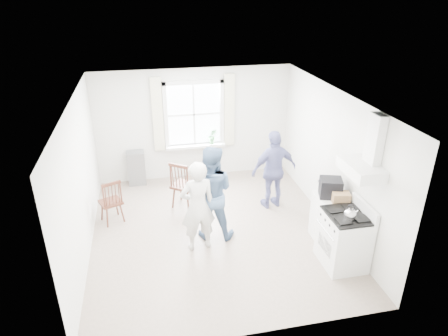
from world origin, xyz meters
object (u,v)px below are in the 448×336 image
Objects in this scene: person_mid at (211,193)px; person_right at (274,170)px; windsor_chair_a at (112,198)px; person_left at (198,207)px; windsor_chair_b at (181,181)px; low_cabinet at (329,218)px; stereo_stack at (331,188)px; gas_stove at (344,239)px.

person_mid is 1.66m from person_right.
person_left reaches higher than windsor_chair_a.
windsor_chair_b is 1.19m from person_mid.
low_cabinet is 1.53m from person_right.
person_left reaches higher than windsor_chair_b.
windsor_chair_a is (-3.80, 1.34, -0.50)m from stereo_stack.
person_left is 0.94× the size of person_mid.
person_mid is (-2.06, 0.55, 0.44)m from low_cabinet.
person_left is at bearing -36.54° from windsor_chair_a.
low_cabinet is 2.98m from windsor_chair_b.
person_right is (3.23, 0.02, 0.27)m from windsor_chair_a.
stereo_stack is 0.25× the size of person_mid.
windsor_chair_a is at bearing 160.79° from low_cabinet.
person_mid is at bearing -68.74° from windsor_chair_b.
windsor_chair_a is at bearing 160.58° from stereo_stack.
windsor_chair_b is (-2.44, 1.64, -0.43)m from stereo_stack.
windsor_chair_a is 1.39m from windsor_chair_b.
person_right reaches higher than gas_stove.
windsor_chair_a is 0.56× the size of person_left.
windsor_chair_a is 3.24m from person_right.
gas_stove is at bearing -44.13° from windsor_chair_b.
person_right is at bearing -154.19° from person_left.
windsor_chair_a is 0.89× the size of windsor_chair_b.
person_right reaches higher than person_left.
person_right reaches higher than stereo_stack.
windsor_chair_b is at bearing 146.08° from stereo_stack.
gas_stove is at bearing -28.39° from windsor_chair_a.
stereo_stack reaches higher than gas_stove.
person_mid is (-2.02, 0.56, -0.18)m from stereo_stack.
stereo_stack is at bearing -33.92° from windsor_chair_b.
gas_stove reaches higher than windsor_chair_a.
person_right is at bearing 112.70° from stereo_stack.
gas_stove reaches higher than windsor_chair_b.
person_left is at bearing 23.42° from person_right.
gas_stove is 0.67× the size of person_right.
person_mid reaches higher than stereo_stack.
person_right is (1.45, 0.80, -0.05)m from person_mid.
gas_stove is 2.39m from person_mid.
person_right reaches higher than windsor_chair_a.
windsor_chair_b is 1.43m from person_left.
stereo_stack is 4.06m from windsor_chair_a.
gas_stove is 0.63× the size of person_mid.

